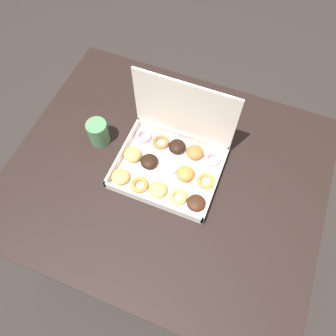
% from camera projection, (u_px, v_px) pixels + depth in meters
% --- Properties ---
extents(ground_plane, '(8.00, 8.00, 0.00)m').
position_uv_depth(ground_plane, '(167.00, 235.00, 1.83)').
color(ground_plane, '#2D2826').
extents(dining_table, '(1.10, 0.92, 0.76)m').
position_uv_depth(dining_table, '(166.00, 185.00, 1.25)').
color(dining_table, black).
rests_on(dining_table, ground_plane).
extents(donut_box, '(0.36, 0.30, 0.29)m').
position_uv_depth(donut_box, '(171.00, 156.00, 1.14)').
color(donut_box, white).
rests_on(donut_box, dining_table).
extents(coffee_mug, '(0.07, 0.07, 0.10)m').
position_uv_depth(coffee_mug, '(98.00, 132.00, 1.18)').
color(coffee_mug, '#4C8456').
rests_on(coffee_mug, dining_table).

